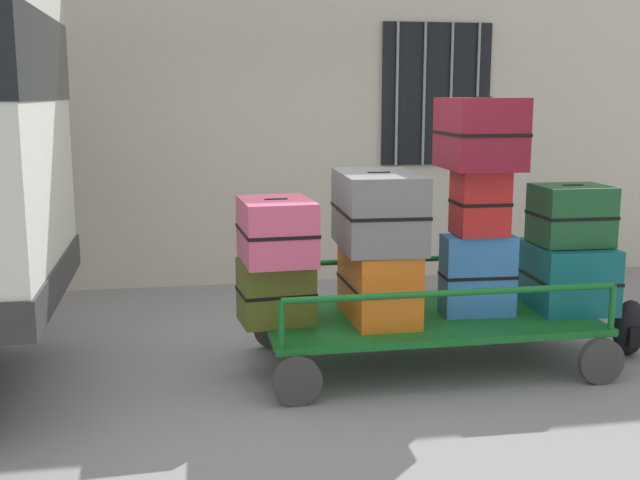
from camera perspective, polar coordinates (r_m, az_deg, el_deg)
The scene contains 14 objects.
ground_plane at distance 5.98m, azimuth 1.13°, elevation -9.06°, with size 40.00×40.00×0.00m, color gray.
building_wall at distance 8.50m, azimuth -2.79°, elevation 13.82°, with size 12.00×0.38×5.00m.
luggage_cart at distance 5.96m, azimuth 7.72°, elevation -5.93°, with size 2.48×1.28×0.38m.
cart_railing at distance 5.88m, azimuth 7.80°, elevation -2.81°, with size 2.38×1.14×0.33m.
suitcase_left_bottom at distance 5.68m, azimuth -3.22°, elevation -3.72°, with size 0.56×0.46×0.46m.
suitcase_left_middle at distance 5.52m, azimuth -3.17°, elevation 0.68°, with size 0.52×0.68×0.45m.
suitcase_midleft_bottom at distance 5.78m, azimuth 4.25°, elevation -3.18°, with size 0.46×0.79×0.52m.
suitcase_midleft_middle at distance 5.71m, azimuth 4.22°, elevation 2.15°, with size 0.60×0.92×0.55m.
suitcase_center_bottom at distance 5.98m, azimuth 11.31°, elevation -2.50°, with size 0.55×0.29×0.60m.
suitcase_center_middle at distance 5.89m, azimuth 11.48°, elevation 2.67°, with size 0.38×0.35×0.48m.
suitcase_center_top at distance 5.89m, azimuth 11.47°, elevation 7.56°, with size 0.54×0.72×0.52m.
suitcase_midright_bottom at distance 6.36m, azimuth 17.40°, elevation -2.49°, with size 0.62×0.73×0.50m.
suitcase_midright_middle at distance 6.26m, azimuth 17.67°, elevation 1.75°, with size 0.55×0.48×0.45m.
backpack at distance 6.60m, azimuth 21.47°, elevation -5.94°, with size 0.27×0.22×0.44m.
Camera 1 is at (-1.14, -5.52, 2.00)m, focal length 44.31 mm.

